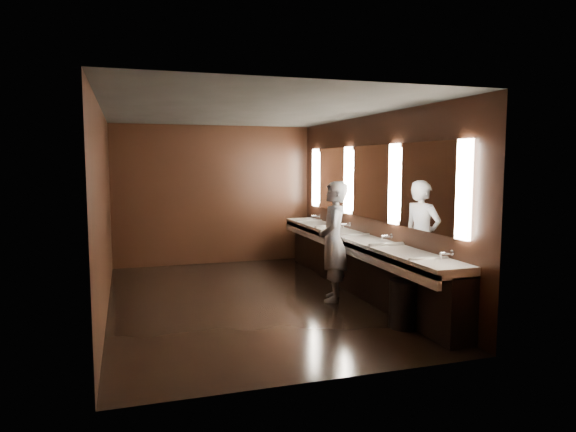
% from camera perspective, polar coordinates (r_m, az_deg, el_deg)
% --- Properties ---
extents(floor, '(6.00, 6.00, 0.00)m').
position_cam_1_polar(floor, '(7.83, -4.43, -9.30)').
color(floor, black).
rests_on(floor, ground).
extents(ceiling, '(4.00, 6.00, 0.02)m').
position_cam_1_polar(ceiling, '(7.58, -4.60, 11.56)').
color(ceiling, '#2D2D2B').
rests_on(ceiling, wall_back).
extents(wall_back, '(4.00, 0.02, 2.80)m').
position_cam_1_polar(wall_back, '(10.51, -8.21, 2.33)').
color(wall_back, black).
rests_on(wall_back, floor).
extents(wall_front, '(4.00, 0.02, 2.80)m').
position_cam_1_polar(wall_front, '(4.72, 3.74, -2.08)').
color(wall_front, black).
rests_on(wall_front, floor).
extents(wall_left, '(0.02, 6.00, 2.80)m').
position_cam_1_polar(wall_left, '(7.39, -19.80, 0.50)').
color(wall_left, black).
rests_on(wall_left, floor).
extents(wall_right, '(0.02, 6.00, 2.80)m').
position_cam_1_polar(wall_right, '(8.26, 9.13, 1.32)').
color(wall_right, black).
rests_on(wall_right, floor).
extents(sink_counter, '(0.55, 5.40, 1.01)m').
position_cam_1_polar(sink_counter, '(8.29, 7.74, -4.95)').
color(sink_counter, black).
rests_on(sink_counter, floor).
extents(mirror_band, '(0.06, 5.03, 1.15)m').
position_cam_1_polar(mirror_band, '(8.23, 9.05, 3.75)').
color(mirror_band, white).
rests_on(mirror_band, wall_right).
extents(person, '(0.65, 0.77, 1.78)m').
position_cam_1_polar(person, '(7.66, 5.06, -2.82)').
color(person, '#879ECA').
rests_on(person, floor).
extents(trash_bin, '(0.43, 0.43, 0.60)m').
position_cam_1_polar(trash_bin, '(6.66, 12.82, -9.50)').
color(trash_bin, black).
rests_on(trash_bin, floor).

